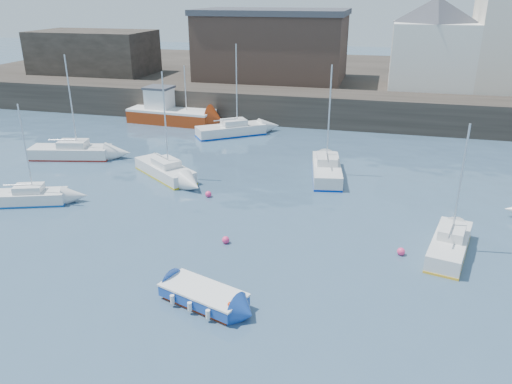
% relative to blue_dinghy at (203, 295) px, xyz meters
% --- Properties ---
extents(water, '(220.00, 220.00, 0.00)m').
position_rel_blue_dinghy_xyz_m(water, '(-0.04, -2.88, -0.40)').
color(water, '#2D4760').
rests_on(water, ground).
extents(quay_wall, '(90.00, 5.00, 3.00)m').
position_rel_blue_dinghy_xyz_m(quay_wall, '(-0.04, 32.12, 1.10)').
color(quay_wall, '#28231E').
rests_on(quay_wall, ground).
extents(land_strip, '(90.00, 32.00, 2.80)m').
position_rel_blue_dinghy_xyz_m(land_strip, '(-0.04, 50.12, 1.00)').
color(land_strip, '#28231E').
rests_on(land_strip, ground).
extents(bldg_east_d, '(11.14, 11.14, 8.95)m').
position_rel_blue_dinghy_xyz_m(bldg_east_d, '(10.96, 38.62, 6.97)').
color(bldg_east_d, white).
rests_on(bldg_east_d, land_strip).
extents(warehouse, '(16.40, 10.40, 7.60)m').
position_rel_blue_dinghy_xyz_m(warehouse, '(-6.04, 40.12, 6.22)').
color(warehouse, '#3D2D26').
rests_on(warehouse, land_strip).
extents(bldg_west, '(14.00, 8.00, 5.00)m').
position_rel_blue_dinghy_xyz_m(bldg_west, '(-28.04, 39.12, 4.90)').
color(bldg_west, '#353028').
rests_on(bldg_west, land_strip).
extents(blue_dinghy, '(4.05, 2.73, 0.71)m').
position_rel_blue_dinghy_xyz_m(blue_dinghy, '(0.00, 0.00, 0.00)').
color(blue_dinghy, '#902E0D').
rests_on(blue_dinghy, ground).
extents(fishing_boat, '(8.75, 3.82, 5.66)m').
position_rel_blue_dinghy_xyz_m(fishing_boat, '(-13.91, 28.64, 0.70)').
color(fishing_boat, '#902E0D').
rests_on(fishing_boat, ground).
extents(sailboat_a, '(5.01, 3.04, 6.21)m').
position_rel_blue_dinghy_xyz_m(sailboat_a, '(-14.23, 7.40, 0.04)').
color(sailboat_a, silver).
rests_on(sailboat_a, ground).
extents(sailboat_b, '(5.69, 4.93, 7.40)m').
position_rel_blue_dinghy_xyz_m(sailboat_b, '(-7.96, 14.05, 0.09)').
color(sailboat_b, silver).
rests_on(sailboat_b, ground).
extents(sailboat_c, '(2.70, 5.23, 6.57)m').
position_rel_blue_dinghy_xyz_m(sailboat_c, '(10.45, 7.12, 0.11)').
color(sailboat_c, silver).
rests_on(sailboat_c, ground).
extents(sailboat_e, '(6.45, 3.28, 7.94)m').
position_rel_blue_dinghy_xyz_m(sailboat_e, '(-16.84, 16.07, 0.12)').
color(sailboat_e, silver).
rests_on(sailboat_e, ground).
extents(sailboat_f, '(2.82, 6.15, 7.70)m').
position_rel_blue_dinghy_xyz_m(sailboat_f, '(3.16, 16.79, 0.15)').
color(sailboat_f, silver).
rests_on(sailboat_f, ground).
extents(sailboat_h, '(6.21, 5.32, 8.04)m').
position_rel_blue_dinghy_xyz_m(sailboat_h, '(-6.55, 25.55, 0.13)').
color(sailboat_h, silver).
rests_on(sailboat_h, ground).
extents(buoy_near, '(0.39, 0.39, 0.39)m').
position_rel_blue_dinghy_xyz_m(buoy_near, '(-0.73, 5.42, -0.40)').
color(buoy_near, '#FF3577').
rests_on(buoy_near, ground).
extents(buoy_mid, '(0.40, 0.40, 0.40)m').
position_rel_blue_dinghy_xyz_m(buoy_mid, '(8.13, 6.39, -0.40)').
color(buoy_mid, '#FF3577').
rests_on(buoy_mid, ground).
extents(buoy_far, '(0.40, 0.40, 0.40)m').
position_rel_blue_dinghy_xyz_m(buoy_far, '(-3.71, 11.17, -0.40)').
color(buoy_far, '#FF3577').
rests_on(buoy_far, ground).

